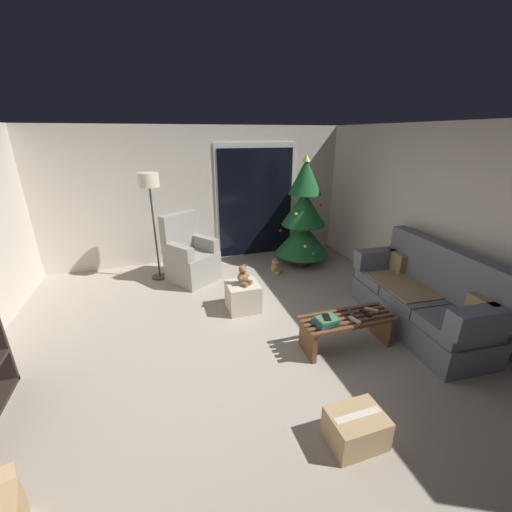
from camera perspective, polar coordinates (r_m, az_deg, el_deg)
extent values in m
plane|color=#9E9384|center=(3.89, -2.65, -16.05)|extent=(7.00, 7.00, 0.00)
cube|color=beige|center=(6.22, -10.24, 10.58)|extent=(5.72, 0.12, 2.50)
cube|color=beige|center=(4.84, 32.05, 4.71)|extent=(0.12, 6.00, 2.50)
cube|color=silver|center=(6.41, -0.07, 9.85)|extent=(1.60, 0.02, 2.20)
cube|color=black|center=(6.40, -0.02, 9.38)|extent=(1.50, 0.02, 2.10)
cube|color=slate|center=(4.63, 26.61, -9.44)|extent=(0.89, 1.95, 0.34)
cube|color=slate|center=(4.13, 32.31, -10.52)|extent=(0.72, 0.65, 0.14)
cube|color=slate|center=(4.51, 26.90, -6.84)|extent=(0.72, 0.65, 0.14)
cube|color=slate|center=(4.94, 22.45, -3.72)|extent=(0.72, 0.65, 0.14)
cube|color=slate|center=(4.58, 30.74, -2.07)|extent=(0.33, 1.91, 0.60)
cube|color=slate|center=(3.91, 35.65, -9.48)|extent=(0.77, 0.25, 0.28)
cube|color=slate|center=(5.06, 21.37, -0.40)|extent=(0.77, 0.25, 0.28)
cube|color=#997F51|center=(4.64, 24.95, -4.68)|extent=(0.66, 0.94, 0.02)
cube|color=#997F51|center=(4.12, 35.43, -7.97)|extent=(0.14, 0.33, 0.28)
cube|color=#997F51|center=(5.03, 23.94, -0.93)|extent=(0.14, 0.33, 0.28)
cube|color=brown|center=(3.73, 17.62, -11.99)|extent=(1.10, 0.05, 0.04)
cube|color=brown|center=(3.79, 16.87, -11.33)|extent=(1.10, 0.05, 0.04)
cube|color=brown|center=(3.85, 16.14, -10.69)|extent=(1.10, 0.05, 0.04)
cube|color=brown|center=(3.91, 15.44, -10.07)|extent=(1.10, 0.05, 0.04)
cube|color=brown|center=(3.97, 14.77, -9.47)|extent=(1.10, 0.05, 0.04)
cube|color=brown|center=(3.74, 9.30, -14.73)|extent=(0.05, 0.36, 0.36)
cube|color=brown|center=(4.22, 21.58, -11.56)|extent=(0.05, 0.36, 0.36)
cube|color=silver|center=(3.79, 17.31, -10.90)|extent=(0.08, 0.16, 0.02)
cube|color=black|center=(3.95, 19.02, -9.69)|extent=(0.06, 0.16, 0.02)
cube|color=#333338|center=(3.91, 16.58, -9.77)|extent=(0.09, 0.16, 0.02)
cube|color=#ADADB2|center=(4.05, 19.98, -9.02)|extent=(0.14, 0.14, 0.02)
cube|color=#285684|center=(3.66, 12.42, -11.39)|extent=(0.28, 0.24, 0.04)
cube|color=#337042|center=(3.63, 12.68, -11.01)|extent=(0.25, 0.20, 0.04)
cube|color=black|center=(3.62, 12.54, -10.62)|extent=(0.11, 0.16, 0.01)
cylinder|color=#4C1E19|center=(6.18, 8.07, -0.96)|extent=(0.36, 0.36, 0.10)
cylinder|color=brown|center=(6.14, 8.12, -0.01)|extent=(0.08, 0.08, 0.12)
cone|color=#195628|center=(6.02, 8.30, 3.27)|extent=(1.00, 1.00, 0.62)
cone|color=#195628|center=(5.88, 8.59, 8.48)|extent=(0.80, 0.80, 0.62)
cone|color=#195628|center=(5.78, 8.90, 13.91)|extent=(0.59, 0.59, 0.62)
sphere|color=white|center=(6.09, 9.51, 10.40)|extent=(0.06, 0.06, 0.06)
sphere|color=gold|center=(5.61, 7.19, 7.47)|extent=(0.06, 0.06, 0.06)
sphere|color=blue|center=(5.67, 10.33, 0.37)|extent=(0.06, 0.06, 0.06)
sphere|color=blue|center=(5.62, 9.80, 10.20)|extent=(0.06, 0.06, 0.06)
sphere|color=red|center=(6.06, 4.45, 4.59)|extent=(0.06, 0.06, 0.06)
sphere|color=white|center=(5.60, 8.82, 1.75)|extent=(0.06, 0.06, 0.06)
sphere|color=#1E8C33|center=(5.92, 6.90, 11.93)|extent=(0.06, 0.06, 0.06)
sphere|color=#1E8C33|center=(6.04, 9.20, 11.53)|extent=(0.06, 0.06, 0.06)
sphere|color=red|center=(5.85, 11.43, 8.96)|extent=(0.06, 0.06, 0.06)
sphere|color=#1E8C33|center=(5.90, 11.96, 5.96)|extent=(0.06, 0.06, 0.06)
sphere|color=red|center=(5.97, 10.11, 12.14)|extent=(0.06, 0.06, 0.06)
cone|color=#EAD14C|center=(5.75, 9.08, 17.00)|extent=(0.14, 0.14, 0.12)
cube|color=gray|center=(5.52, -11.18, -2.75)|extent=(0.95, 0.95, 0.31)
cube|color=gray|center=(5.43, -11.36, -0.39)|extent=(0.95, 0.95, 0.18)
cube|color=gray|center=(5.49, -13.55, 4.23)|extent=(0.65, 0.52, 0.64)
cube|color=gray|center=(5.52, -9.21, 2.34)|extent=(0.45, 0.55, 0.22)
cube|color=gray|center=(5.18, -13.68, 0.72)|extent=(0.45, 0.55, 0.22)
cylinder|color=#2D2D30|center=(5.82, -16.80, -3.54)|extent=(0.28, 0.28, 0.02)
cylinder|color=#2D2D30|center=(5.55, -17.65, 3.87)|extent=(0.03, 0.03, 1.55)
cylinder|color=beige|center=(5.38, -18.69, 12.80)|extent=(0.32, 0.32, 0.22)
cube|color=beige|center=(4.54, -2.35, -7.24)|extent=(0.44, 0.44, 0.40)
cylinder|color=brown|center=(4.44, -1.38, -4.59)|extent=(0.12, 0.13, 0.06)
cylinder|color=brown|center=(4.36, -2.16, -5.06)|extent=(0.12, 0.13, 0.06)
sphere|color=brown|center=(4.40, -2.41, -3.84)|extent=(0.15, 0.15, 0.15)
sphere|color=brown|center=(4.35, -2.43, -2.42)|extent=(0.11, 0.11, 0.11)
sphere|color=#A37A51|center=(4.33, -1.90, -2.69)|extent=(0.04, 0.04, 0.04)
sphere|color=brown|center=(4.36, -2.14, -1.69)|extent=(0.04, 0.04, 0.04)
sphere|color=brown|center=(4.31, -2.74, -2.01)|extent=(0.04, 0.04, 0.04)
sphere|color=brown|center=(4.44, -1.65, -3.46)|extent=(0.06, 0.06, 0.06)
sphere|color=brown|center=(4.34, -2.76, -4.11)|extent=(0.06, 0.06, 0.06)
cylinder|color=tan|center=(5.76, 4.13, -2.68)|extent=(0.12, 0.12, 0.06)
cylinder|color=tan|center=(5.68, 3.75, -3.05)|extent=(0.12, 0.12, 0.06)
sphere|color=tan|center=(5.71, 3.40, -2.14)|extent=(0.15, 0.15, 0.15)
sphere|color=tan|center=(5.67, 3.43, -1.03)|extent=(0.11, 0.11, 0.11)
sphere|color=tan|center=(5.65, 3.89, -1.21)|extent=(0.04, 0.04, 0.04)
sphere|color=tan|center=(5.68, 3.59, -0.46)|extent=(0.04, 0.04, 0.04)
sphere|color=tan|center=(5.62, 3.29, -0.72)|extent=(0.04, 0.04, 0.04)
sphere|color=tan|center=(5.76, 3.86, -1.83)|extent=(0.06, 0.06, 0.06)
sphere|color=tan|center=(5.64, 3.31, -2.34)|extent=(0.06, 0.06, 0.06)
cube|color=tan|center=(3.01, 17.46, -27.39)|extent=(0.45, 0.34, 0.28)
cube|color=beige|center=(2.91, 17.80, -25.51)|extent=(0.40, 0.07, 0.00)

